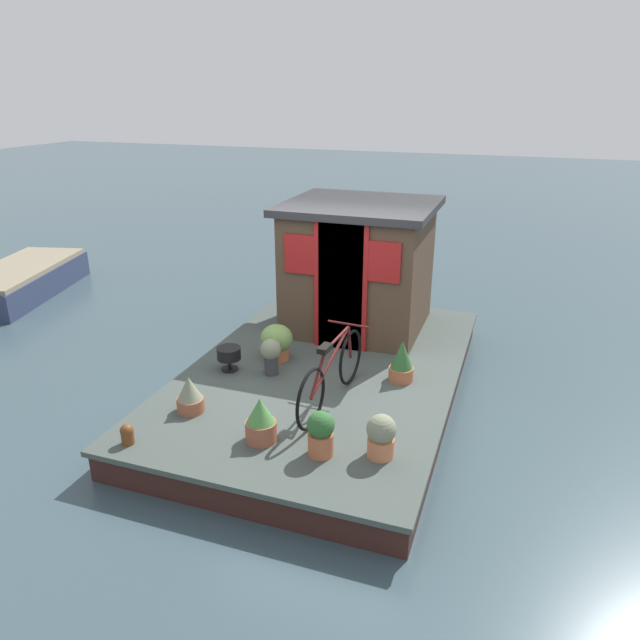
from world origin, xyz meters
The scene contains 14 objects.
ground_plane centered at (0.00, 0.00, 0.00)m, with size 60.00×60.00×0.00m, color #384C54.
houseboat_deck centered at (0.00, 0.00, 0.19)m, with size 5.12×3.24×0.37m.
houseboat_cabin centered at (1.45, 0.00, 1.29)m, with size 1.89×2.04×1.81m.
bicycle centered at (-0.86, -0.37, 0.74)m, with size 1.75×0.50×0.79m.
potted_plant_succulent centered at (-1.66, -1.13, 0.59)m, with size 0.28×0.28×0.44m.
potted_plant_mint centered at (-0.05, -0.98, 0.61)m, with size 0.30×0.30×0.51m.
potted_plant_fern centered at (-0.42, 0.55, 0.64)m, with size 0.26×0.26×0.46m.
potted_plant_thyme centered at (-1.53, 1.02, 0.57)m, with size 0.30×0.30×0.41m.
potted_plant_lavender centered at (-1.79, 0.05, 0.59)m, with size 0.31×0.31×0.47m.
potted_plant_rosemary centered at (-0.01, 0.65, 0.62)m, with size 0.42×0.42×0.47m.
potted_plant_sage centered at (-1.82, -0.58, 0.61)m, with size 0.27×0.27×0.46m.
charcoal_grill centered at (-0.49, 1.09, 0.58)m, with size 0.30×0.30×0.30m.
mooring_bollard centered at (-2.29, 1.27, 0.48)m, with size 0.13×0.13×0.21m.
dinghy_boat centered at (1.71, 6.62, 0.27)m, with size 3.09×1.92×0.55m.
Camera 1 is at (-6.33, -2.17, 3.64)m, focal length 33.10 mm.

